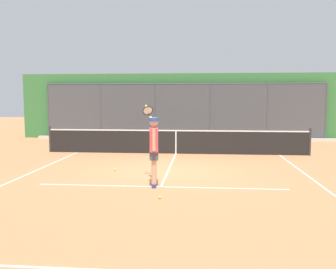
{
  "coord_description": "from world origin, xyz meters",
  "views": [
    {
      "loc": [
        -1.0,
        10.91,
        2.24
      ],
      "look_at": [
        0.07,
        -0.99,
        1.05
      ],
      "focal_mm": 39.36,
      "sensor_mm": 36.0,
      "label": 1
    }
  ],
  "objects": [
    {
      "name": "fence_backdrop",
      "position": [
        0.0,
        -9.47,
        1.76
      ],
      "size": [
        17.91,
        1.37,
        3.56
      ],
      "color": "#474C51",
      "rests_on": "ground"
    },
    {
      "name": "tennis_player",
      "position": [
        0.19,
        1.74,
        1.04
      ],
      "size": [
        0.59,
        1.4,
        2.05
      ],
      "rotation": [
        0.0,
        0.0,
        -1.45
      ],
      "color": "navy",
      "rests_on": "ground"
    },
    {
      "name": "court_line_markings",
      "position": [
        0.0,
        2.12,
        0.0
      ],
      "size": [
        8.22,
        10.17,
        0.01
      ],
      "color": "white",
      "rests_on": "ground"
    },
    {
      "name": "tennis_net",
      "position": [
        0.0,
        -3.74,
        0.49
      ],
      "size": [
        10.56,
        0.09,
        1.07
      ],
      "color": "#2D2D2D",
      "rests_on": "ground"
    },
    {
      "name": "ground_plane",
      "position": [
        0.0,
        0.0,
        0.0
      ],
      "size": [
        60.0,
        60.0,
        0.0
      ],
      "primitive_type": "plane",
      "color": "#C67A4C"
    },
    {
      "name": "tennis_ball_near_net",
      "position": [
        -0.09,
        2.94,
        0.03
      ],
      "size": [
        0.07,
        0.07,
        0.07
      ],
      "primitive_type": "sphere",
      "color": "#C1D138",
      "rests_on": "ground"
    },
    {
      "name": "tennis_ball_by_sideline",
      "position": [
        1.64,
        -0.1,
        0.03
      ],
      "size": [
        0.07,
        0.07,
        0.07
      ],
      "primitive_type": "sphere",
      "color": "#CCDB33",
      "rests_on": "ground"
    }
  ]
}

